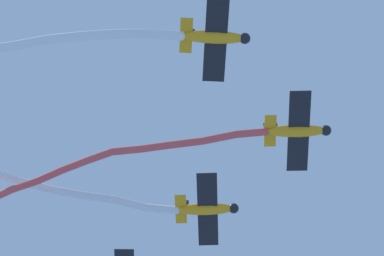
# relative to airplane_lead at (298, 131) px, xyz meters

# --- Properties ---
(airplane_lead) EXTENTS (6.08, 7.90, 1.96)m
(airplane_lead) POSITION_rel_airplane_lead_xyz_m (0.00, 0.00, 0.00)
(airplane_lead) COLOR orange
(smoke_trail_lead) EXTENTS (26.61, 3.41, 1.68)m
(smoke_trail_lead) POSITION_rel_airplane_lead_xyz_m (-15.57, -2.82, 0.12)
(smoke_trail_lead) COLOR #DB4C4C
(airplane_left_wing) EXTENTS (6.08, 7.91, 1.96)m
(airplane_left_wing) POSITION_rel_airplane_lead_xyz_m (-10.09, 4.77, 0.00)
(airplane_left_wing) COLOR orange
(smoke_trail_left_wing) EXTENTS (22.49, 14.96, 5.30)m
(smoke_trail_left_wing) POSITION_rel_airplane_lead_xyz_m (-24.21, -2.38, 2.25)
(smoke_trail_left_wing) COLOR white
(airplane_right_wing) EXTENTS (6.06, 7.83, 1.96)m
(airplane_right_wing) POSITION_rel_airplane_lead_xyz_m (-3.69, -10.53, 0.30)
(airplane_right_wing) COLOR orange
(smoke_trail_right_wing) EXTENTS (20.23, 4.80, 3.31)m
(smoke_trail_right_wing) POSITION_rel_airplane_lead_xyz_m (-15.86, -14.28, 1.40)
(smoke_trail_right_wing) COLOR white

